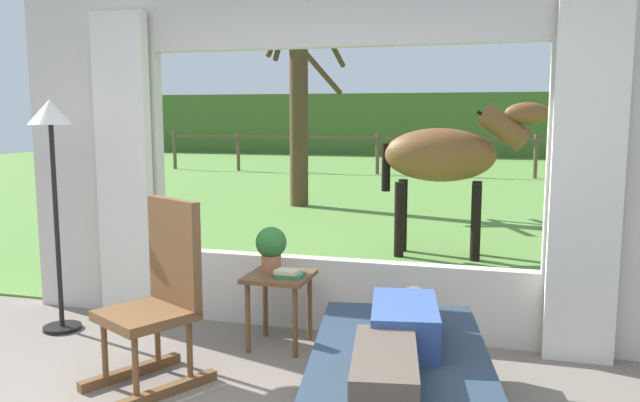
{
  "coord_description": "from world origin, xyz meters",
  "views": [
    {
      "loc": [
        1.15,
        -2.26,
        1.63
      ],
      "look_at": [
        0.0,
        1.8,
        1.05
      ],
      "focal_mm": 35.74,
      "sensor_mm": 36.0,
      "label": 1
    }
  ],
  "objects_px": {
    "reclining_person": "(399,338)",
    "book_stack": "(289,274)",
    "potted_plant": "(271,246)",
    "floor_lamp_left": "(52,146)",
    "pasture_tree": "(300,109)",
    "rocking_chair": "(160,295)",
    "horse": "(447,156)",
    "side_table": "(279,287)",
    "recliner_sofa": "(399,391)"
  },
  "relations": [
    {
      "from": "reclining_person",
      "to": "floor_lamp_left",
      "type": "distance_m",
      "value": 2.99
    },
    {
      "from": "floor_lamp_left",
      "to": "book_stack",
      "type": "bearing_deg",
      "value": 2.12
    },
    {
      "from": "book_stack",
      "to": "floor_lamp_left",
      "type": "height_order",
      "value": "floor_lamp_left"
    },
    {
      "from": "horse",
      "to": "pasture_tree",
      "type": "distance_m",
      "value": 4.4
    },
    {
      "from": "book_stack",
      "to": "horse",
      "type": "distance_m",
      "value": 3.35
    },
    {
      "from": "floor_lamp_left",
      "to": "horse",
      "type": "relative_size",
      "value": 0.95
    },
    {
      "from": "book_stack",
      "to": "pasture_tree",
      "type": "relative_size",
      "value": 0.06
    },
    {
      "from": "pasture_tree",
      "to": "horse",
      "type": "bearing_deg",
      "value": -50.26
    },
    {
      "from": "side_table",
      "to": "book_stack",
      "type": "distance_m",
      "value": 0.16
    },
    {
      "from": "recliner_sofa",
      "to": "horse",
      "type": "height_order",
      "value": "horse"
    },
    {
      "from": "potted_plant",
      "to": "floor_lamp_left",
      "type": "relative_size",
      "value": 0.18
    },
    {
      "from": "side_table",
      "to": "floor_lamp_left",
      "type": "distance_m",
      "value": 1.97
    },
    {
      "from": "reclining_person",
      "to": "book_stack",
      "type": "bearing_deg",
      "value": 123.47
    },
    {
      "from": "reclining_person",
      "to": "book_stack",
      "type": "xyz_separation_m",
      "value": [
        -0.91,
        0.98,
        0.02
      ]
    },
    {
      "from": "reclining_person",
      "to": "pasture_tree",
      "type": "xyz_separation_m",
      "value": [
        -2.91,
        7.53,
        1.19
      ]
    },
    {
      "from": "potted_plant",
      "to": "rocking_chair",
      "type": "bearing_deg",
      "value": -116.89
    },
    {
      "from": "book_stack",
      "to": "pasture_tree",
      "type": "bearing_deg",
      "value": 106.97
    },
    {
      "from": "reclining_person",
      "to": "horse",
      "type": "xyz_separation_m",
      "value": [
        -0.12,
        4.18,
        0.63
      ]
    },
    {
      "from": "rocking_chair",
      "to": "horse",
      "type": "bearing_deg",
      "value": 99.05
    },
    {
      "from": "book_stack",
      "to": "horse",
      "type": "xyz_separation_m",
      "value": [
        0.79,
        3.2,
        0.61
      ]
    },
    {
      "from": "floor_lamp_left",
      "to": "pasture_tree",
      "type": "distance_m",
      "value": 6.63
    },
    {
      "from": "side_table",
      "to": "book_stack",
      "type": "bearing_deg",
      "value": -32.52
    },
    {
      "from": "side_table",
      "to": "pasture_tree",
      "type": "bearing_deg",
      "value": 106.38
    },
    {
      "from": "recliner_sofa",
      "to": "potted_plant",
      "type": "xyz_separation_m",
      "value": [
        -1.08,
        1.05,
        0.48
      ]
    },
    {
      "from": "recliner_sofa",
      "to": "horse",
      "type": "relative_size",
      "value": 1.01
    },
    {
      "from": "recliner_sofa",
      "to": "reclining_person",
      "type": "bearing_deg",
      "value": -99.36
    },
    {
      "from": "reclining_person",
      "to": "side_table",
      "type": "distance_m",
      "value": 1.44
    },
    {
      "from": "rocking_chair",
      "to": "horse",
      "type": "distance_m",
      "value": 4.18
    },
    {
      "from": "side_table",
      "to": "potted_plant",
      "type": "relative_size",
      "value": 1.63
    },
    {
      "from": "pasture_tree",
      "to": "floor_lamp_left",
      "type": "bearing_deg",
      "value": -88.26
    },
    {
      "from": "recliner_sofa",
      "to": "reclining_person",
      "type": "height_order",
      "value": "reclining_person"
    },
    {
      "from": "potted_plant",
      "to": "pasture_tree",
      "type": "relative_size",
      "value": 0.09
    },
    {
      "from": "potted_plant",
      "to": "horse",
      "type": "relative_size",
      "value": 0.18
    },
    {
      "from": "horse",
      "to": "pasture_tree",
      "type": "bearing_deg",
      "value": -141.99
    },
    {
      "from": "recliner_sofa",
      "to": "reclining_person",
      "type": "xyz_separation_m",
      "value": [
        -0.0,
        -0.05,
        0.3
      ]
    },
    {
      "from": "recliner_sofa",
      "to": "side_table",
      "type": "xyz_separation_m",
      "value": [
        -1.0,
        0.99,
        0.21
      ]
    },
    {
      "from": "reclining_person",
      "to": "floor_lamp_left",
      "type": "xyz_separation_m",
      "value": [
        -2.71,
        0.91,
        0.87
      ]
    },
    {
      "from": "recliner_sofa",
      "to": "side_table",
      "type": "height_order",
      "value": "side_table"
    },
    {
      "from": "rocking_chair",
      "to": "side_table",
      "type": "relative_size",
      "value": 2.15
    },
    {
      "from": "book_stack",
      "to": "pasture_tree",
      "type": "xyz_separation_m",
      "value": [
        -2.0,
        6.56,
        1.16
      ]
    },
    {
      "from": "side_table",
      "to": "recliner_sofa",
      "type": "bearing_deg",
      "value": -44.67
    },
    {
      "from": "side_table",
      "to": "reclining_person",
      "type": "bearing_deg",
      "value": -46.08
    },
    {
      "from": "rocking_chair",
      "to": "book_stack",
      "type": "xyz_separation_m",
      "value": [
        0.58,
        0.7,
        -0.0
      ]
    },
    {
      "from": "pasture_tree",
      "to": "rocking_chair",
      "type": "bearing_deg",
      "value": -78.95
    },
    {
      "from": "reclining_person",
      "to": "pasture_tree",
      "type": "height_order",
      "value": "pasture_tree"
    },
    {
      "from": "potted_plant",
      "to": "floor_lamp_left",
      "type": "bearing_deg",
      "value": -173.53
    },
    {
      "from": "potted_plant",
      "to": "floor_lamp_left",
      "type": "height_order",
      "value": "floor_lamp_left"
    },
    {
      "from": "rocking_chair",
      "to": "floor_lamp_left",
      "type": "xyz_separation_m",
      "value": [
        -1.22,
        0.63,
        0.85
      ]
    },
    {
      "from": "recliner_sofa",
      "to": "floor_lamp_left",
      "type": "height_order",
      "value": "floor_lamp_left"
    },
    {
      "from": "recliner_sofa",
      "to": "reclining_person",
      "type": "distance_m",
      "value": 0.31
    }
  ]
}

